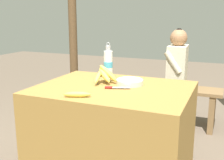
{
  "coord_description": "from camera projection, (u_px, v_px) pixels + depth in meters",
  "views": [
    {
      "loc": [
        0.79,
        -1.89,
        1.27
      ],
      "look_at": [
        -0.03,
        0.05,
        0.77
      ],
      "focal_mm": 45.0,
      "sensor_mm": 36.0,
      "label": 1
    }
  ],
  "objects": [
    {
      "name": "wooden_bench",
      "position": [
        143.0,
        89.0,
        3.38
      ],
      "size": [
        1.81,
        0.32,
        0.46
      ],
      "color": "brown",
      "rests_on": "ground_plane"
    },
    {
      "name": "serving_bowl",
      "position": [
        130.0,
        82.0,
        2.19
      ],
      "size": [
        0.21,
        0.21,
        0.04
      ],
      "color": "silver",
      "rests_on": "market_counter"
    },
    {
      "name": "knife",
      "position": [
        114.0,
        87.0,
        2.06
      ],
      "size": [
        0.18,
        0.09,
        0.02
      ],
      "rotation": [
        0.0,
        0.0,
        0.35
      ],
      "color": "#BCBCC1",
      "rests_on": "market_counter"
    },
    {
      "name": "market_counter",
      "position": [
        113.0,
        132.0,
        2.2
      ],
      "size": [
        1.15,
        0.88,
        0.73
      ],
      "color": "olive",
      "rests_on": "ground_plane"
    },
    {
      "name": "banana_bunch_green",
      "position": [
        108.0,
        76.0,
        3.53
      ],
      "size": [
        0.18,
        0.28,
        0.14
      ],
      "color": "#4C381E",
      "rests_on": "wooden_bench"
    },
    {
      "name": "banana_bunch_ripe",
      "position": [
        105.0,
        74.0,
        2.24
      ],
      "size": [
        0.19,
        0.28,
        0.16
      ],
      "color": "#4C381E",
      "rests_on": "market_counter"
    },
    {
      "name": "water_bottle",
      "position": [
        108.0,
        64.0,
        2.39
      ],
      "size": [
        0.08,
        0.08,
        0.31
      ],
      "color": "white",
      "rests_on": "market_counter"
    },
    {
      "name": "loose_banana_front",
      "position": [
        77.0,
        94.0,
        1.85
      ],
      "size": [
        0.18,
        0.11,
        0.04
      ],
      "rotation": [
        0.0,
        0.0,
        0.39
      ],
      "color": "#E0C64C",
      "rests_on": "market_counter"
    },
    {
      "name": "support_post_near",
      "position": [
        73.0,
        21.0,
        4.01
      ],
      "size": [
        0.12,
        0.12,
        2.35
      ],
      "color": "brown",
      "rests_on": "ground_plane"
    },
    {
      "name": "seated_vendor",
      "position": [
        173.0,
        70.0,
        3.15
      ],
      "size": [
        0.41,
        0.4,
        1.13
      ],
      "rotation": [
        0.0,
        0.0,
        3.2
      ],
      "color": "#232328",
      "rests_on": "ground_plane"
    }
  ]
}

